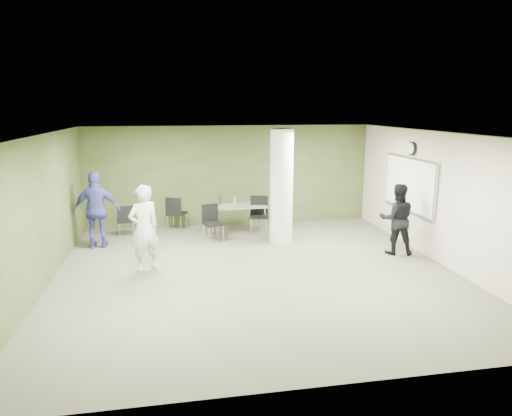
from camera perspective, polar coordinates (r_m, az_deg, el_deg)
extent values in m
plane|color=#585845|center=(9.42, -0.04, -7.99)|extent=(8.00, 8.00, 0.00)
plane|color=white|center=(8.84, -0.05, 9.27)|extent=(8.00, 8.00, 0.00)
cube|color=#3B4D24|center=(12.92, -3.18, 4.05)|extent=(8.00, 2.80, 0.02)
cube|color=#3B4D24|center=(9.22, -25.33, -0.60)|extent=(0.02, 8.00, 2.80)
cube|color=beige|center=(10.48, 22.02, 1.16)|extent=(0.02, 8.00, 2.80)
cylinder|color=silver|center=(11.15, 3.21, 2.69)|extent=(0.56, 0.56, 2.80)
cube|color=silver|center=(11.45, 18.61, 2.82)|extent=(0.04, 2.30, 1.30)
cube|color=white|center=(11.44, 18.50, 2.82)|extent=(0.02, 2.20, 1.20)
cylinder|color=black|center=(11.34, 18.91, 7.05)|extent=(0.05, 0.32, 0.32)
cylinder|color=white|center=(11.33, 18.77, 7.05)|extent=(0.02, 0.26, 0.26)
cube|color=gray|center=(12.15, -2.36, 0.23)|extent=(1.56, 0.70, 0.04)
cylinder|color=silver|center=(11.89, -5.46, -1.91)|extent=(0.04, 0.04, 0.70)
cylinder|color=silver|center=(12.09, 1.12, -1.61)|extent=(0.04, 0.04, 0.70)
cylinder|color=silver|center=(12.41, -5.71, -1.30)|extent=(0.04, 0.04, 0.70)
cylinder|color=silver|center=(12.61, 0.60, -1.02)|extent=(0.04, 0.04, 0.70)
cylinder|color=#164229|center=(12.31, -4.53, 1.05)|extent=(0.07, 0.07, 0.25)
cylinder|color=#B2B2B7|center=(12.36, -2.70, 0.96)|extent=(0.06, 0.06, 0.18)
cylinder|color=#4C4C4C|center=(12.15, -5.73, -2.63)|extent=(0.24, 0.24, 0.27)
cube|color=black|center=(12.35, -16.00, -1.53)|extent=(0.47, 0.47, 0.05)
cube|color=black|center=(12.11, -16.03, -0.70)|extent=(0.40, 0.09, 0.41)
cylinder|color=silver|center=(12.57, -15.20, -2.23)|extent=(0.02, 0.02, 0.39)
cylinder|color=silver|center=(12.56, -16.76, -2.33)|extent=(0.02, 0.02, 0.39)
cylinder|color=silver|center=(12.24, -15.11, -2.62)|extent=(0.02, 0.02, 0.39)
cylinder|color=silver|center=(12.23, -16.71, -2.73)|extent=(0.02, 0.02, 0.39)
cube|color=black|center=(12.64, -9.87, -0.68)|extent=(0.61, 0.61, 0.05)
cube|color=black|center=(12.40, -10.31, 0.24)|extent=(0.42, 0.22, 0.45)
cylinder|color=silver|center=(12.79, -8.70, -1.57)|extent=(0.02, 0.02, 0.43)
cylinder|color=silver|center=(12.94, -10.26, -1.46)|extent=(0.02, 0.02, 0.43)
cylinder|color=silver|center=(12.45, -9.38, -1.99)|extent=(0.02, 0.02, 0.43)
cylinder|color=silver|center=(12.60, -10.97, -1.87)|extent=(0.02, 0.02, 0.43)
cube|color=black|center=(11.46, -5.36, -1.97)|extent=(0.57, 0.57, 0.05)
cube|color=black|center=(11.59, -5.77, -0.56)|extent=(0.43, 0.17, 0.44)
cylinder|color=silver|center=(11.29, -5.85, -3.42)|extent=(0.02, 0.02, 0.42)
cylinder|color=silver|center=(11.43, -4.11, -3.19)|extent=(0.02, 0.02, 0.42)
cylinder|color=silver|center=(11.62, -6.54, -2.97)|extent=(0.02, 0.02, 0.42)
cylinder|color=silver|center=(11.76, -4.83, -2.75)|extent=(0.02, 0.02, 0.42)
cube|color=black|center=(12.04, 0.38, -1.02)|extent=(0.58, 0.58, 0.05)
cube|color=black|center=(12.20, 0.40, 0.44)|extent=(0.47, 0.14, 0.48)
cylinder|color=silver|center=(11.91, -0.62, -2.42)|extent=(0.02, 0.02, 0.46)
cylinder|color=silver|center=(11.90, 1.33, -2.43)|extent=(0.02, 0.02, 0.46)
cylinder|color=silver|center=(12.30, -0.55, -1.93)|extent=(0.02, 0.02, 0.46)
cylinder|color=silver|center=(12.29, 1.34, -1.94)|extent=(0.02, 0.02, 0.46)
imported|color=white|center=(9.54, -13.82, -2.47)|extent=(0.78, 0.70, 1.79)
imported|color=black|center=(10.82, 17.20, -1.34)|extent=(0.93, 0.80, 1.63)
imported|color=#3C3F94|center=(11.41, -19.26, -0.26)|extent=(1.08, 0.46, 1.83)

